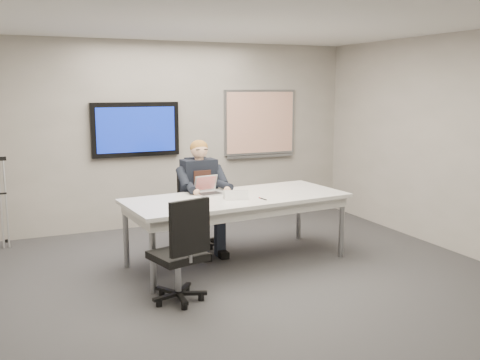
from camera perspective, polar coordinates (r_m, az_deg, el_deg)
name	(u,v)px	position (r m, az deg, el deg)	size (l,w,h in m)	color
floor	(249,289)	(5.80, 0.97, -11.54)	(6.00, 6.00, 0.02)	#343436
ceiling	(250,16)	(5.44, 1.06, 17.08)	(6.00, 6.00, 0.02)	silver
wall_back	(168,135)	(8.25, -7.73, 4.81)	(6.00, 0.02, 2.80)	gray
wall_right	(469,146)	(7.22, 23.24, 3.38)	(0.02, 6.00, 2.80)	gray
conference_table	(237,204)	(6.45, -0.33, -2.58)	(2.75, 1.35, 0.82)	silver
tv_display	(136,129)	(8.07, -11.07, 5.31)	(1.30, 0.09, 0.80)	black
whiteboard	(260,124)	(8.77, 2.15, 6.04)	(1.25, 0.08, 1.10)	gray
office_chair_far	(197,223)	(7.22, -4.58, -4.64)	(0.55, 0.55, 0.99)	black
office_chair_near	(181,270)	(5.38, -6.35, -9.52)	(0.63, 0.63, 1.08)	black
seated_person	(204,208)	(6.93, -3.85, -2.95)	(0.46, 0.78, 1.44)	#1E2432
crutch	(3,200)	(7.82, -23.93, -1.94)	(0.17, 0.37, 1.26)	#A2A5AA
laptop	(208,189)	(6.59, -3.45, -1.01)	(0.34, 0.34, 0.22)	#B1B1B4
name_tent	(236,195)	(6.25, -0.46, -1.58)	(0.28, 0.08, 0.11)	white
pen	(263,199)	(6.27, 2.44, -2.01)	(0.01, 0.01, 0.16)	black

